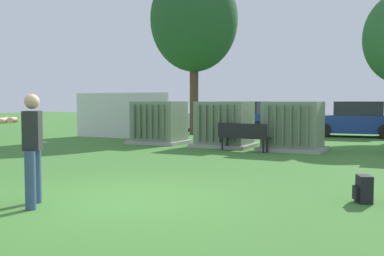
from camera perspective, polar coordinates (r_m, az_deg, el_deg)
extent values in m
plane|color=#3D752D|center=(7.72, -9.30, -8.87)|extent=(96.00, 96.00, 0.00)
cube|color=silver|center=(20.40, -8.92, 1.54)|extent=(4.80, 0.12, 2.00)
cube|color=#9E9B93|center=(17.75, -4.11, -1.73)|extent=(2.10, 1.70, 0.12)
cube|color=gray|center=(17.70, -4.12, 0.88)|extent=(1.80, 1.40, 1.50)
cube|color=#63755B|center=(17.40, -7.20, 0.82)|extent=(0.06, 0.12, 1.27)
cube|color=#63755B|center=(17.26, -6.50, 0.81)|extent=(0.06, 0.12, 1.27)
cube|color=#63755B|center=(17.12, -5.78, 0.79)|extent=(0.06, 0.12, 1.27)
cube|color=#63755B|center=(16.99, -5.05, 0.78)|extent=(0.06, 0.12, 1.27)
cube|color=#63755B|center=(16.85, -4.31, 0.76)|extent=(0.06, 0.12, 1.27)
cube|color=#63755B|center=(16.72, -3.56, 0.74)|extent=(0.06, 0.12, 1.27)
cube|color=#9E9B93|center=(16.46, 4.04, -2.13)|extent=(2.10, 1.70, 0.12)
cube|color=gray|center=(16.41, 4.05, 0.69)|extent=(1.80, 1.40, 1.50)
cube|color=#63755B|center=(15.97, 0.90, 0.63)|extent=(0.06, 0.12, 1.27)
cube|color=#63755B|center=(15.86, 1.73, 0.61)|extent=(0.06, 0.12, 1.27)
cube|color=#63755B|center=(15.76, 2.57, 0.59)|extent=(0.06, 0.12, 1.27)
cube|color=#63755B|center=(15.66, 3.42, 0.56)|extent=(0.06, 0.12, 1.27)
cube|color=#63755B|center=(15.56, 4.29, 0.54)|extent=(0.06, 0.12, 1.27)
cube|color=#63755B|center=(15.46, 5.16, 0.52)|extent=(0.06, 0.12, 1.27)
cube|color=#9E9B93|center=(15.54, 12.45, -2.52)|extent=(2.10, 1.70, 0.12)
cube|color=gray|center=(15.48, 12.48, 0.46)|extent=(1.80, 1.40, 1.50)
cube|color=#63755B|center=(14.92, 9.40, 0.39)|extent=(0.06, 0.12, 1.27)
cube|color=#63755B|center=(14.85, 10.34, 0.37)|extent=(0.06, 0.12, 1.27)
cube|color=#63755B|center=(14.78, 11.29, 0.34)|extent=(0.06, 0.12, 1.27)
cube|color=#63755B|center=(14.72, 12.25, 0.32)|extent=(0.06, 0.12, 1.27)
cube|color=#63755B|center=(14.65, 13.21, 0.29)|extent=(0.06, 0.12, 1.27)
cube|color=#63755B|center=(14.60, 14.19, 0.27)|extent=(0.06, 0.12, 1.27)
cube|color=black|center=(15.06, 6.53, -1.16)|extent=(1.84, 0.71, 0.05)
cube|color=black|center=(14.89, 6.19, -0.27)|extent=(1.78, 0.35, 0.44)
cylinder|color=black|center=(15.60, 4.34, -1.87)|extent=(0.06, 0.06, 0.42)
cylinder|color=black|center=(14.84, 9.35, -2.17)|extent=(0.06, 0.06, 0.42)
cylinder|color=black|center=(15.36, 3.79, -1.95)|extent=(0.06, 0.06, 0.42)
cylinder|color=black|center=(14.60, 8.85, -2.26)|extent=(0.06, 0.06, 0.42)
cylinder|color=#384C75|center=(7.31, -19.51, -6.20)|extent=(0.16, 0.16, 0.88)
cylinder|color=#384C75|center=(7.78, -18.84, -5.62)|extent=(0.16, 0.16, 0.88)
cube|color=#262628|center=(7.46, -19.27, -0.29)|extent=(0.43, 0.47, 0.60)
sphere|color=tan|center=(7.45, -19.34, 3.13)|extent=(0.23, 0.23, 0.23)
cylinder|color=tan|center=(7.45, -22.26, 0.88)|extent=(0.23, 0.55, 0.09)
cylinder|color=tan|center=(7.62, -21.94, 0.94)|extent=(0.49, 0.39, 0.09)
cube|color=black|center=(7.91, 20.67, -7.13)|extent=(0.30, 0.37, 0.44)
cube|color=black|center=(7.89, 19.74, -7.62)|extent=(0.14, 0.23, 0.22)
cylinder|color=#4C3828|center=(22.44, 0.26, 3.60)|extent=(0.42, 0.42, 3.45)
ellipsoid|color=#235128|center=(22.79, 0.26, 13.37)|extent=(4.25, 4.25, 5.05)
cube|color=#B2B2B7|center=(25.91, -4.00, 1.02)|extent=(4.25, 1.82, 0.80)
cube|color=#262B33|center=(25.82, -3.71, 2.61)|extent=(2.14, 1.62, 0.64)
cylinder|color=black|center=(25.85, -7.43, 0.42)|extent=(0.65, 0.24, 0.64)
cylinder|color=black|center=(27.30, -5.53, 0.58)|extent=(0.65, 0.24, 0.64)
cylinder|color=black|center=(24.56, -2.29, 0.29)|extent=(0.65, 0.24, 0.64)
cylinder|color=black|center=(26.08, -0.59, 0.47)|extent=(0.65, 0.24, 0.64)
cube|color=navy|center=(24.13, 6.20, 0.84)|extent=(4.35, 2.10, 0.80)
cube|color=#262B33|center=(24.05, 6.54, 2.54)|extent=(2.24, 1.76, 0.64)
cylinder|color=black|center=(24.00, 2.51, 0.22)|extent=(0.66, 0.28, 0.64)
cylinder|color=black|center=(25.49, 4.40, 0.40)|extent=(0.66, 0.28, 0.64)
cylinder|color=black|center=(22.83, 8.21, 0.03)|extent=(0.66, 0.28, 0.64)
cylinder|color=black|center=(24.39, 9.83, 0.22)|extent=(0.66, 0.28, 0.64)
cube|color=navy|center=(22.40, 19.61, 0.47)|extent=(4.35, 2.11, 0.80)
cube|color=#262B33|center=(22.37, 20.03, 2.30)|extent=(2.24, 1.76, 0.64)
cylinder|color=black|center=(21.63, 16.10, -0.25)|extent=(0.66, 0.28, 0.64)
cylinder|color=black|center=(23.32, 16.44, -0.01)|extent=(0.66, 0.28, 0.64)
cylinder|color=black|center=(23.27, 22.85, -0.14)|extent=(0.66, 0.28, 0.64)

